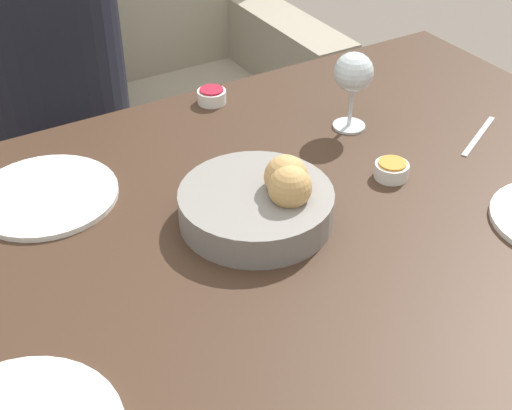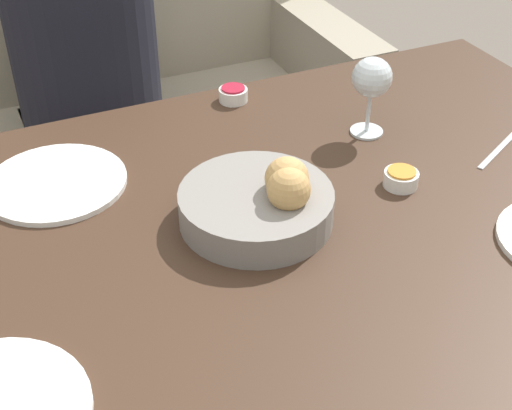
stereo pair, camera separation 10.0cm
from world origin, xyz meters
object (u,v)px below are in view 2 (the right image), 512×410
seated_person (95,120)px  wine_glass (372,80)px  fork_silver (499,149)px  plate_far_center (56,183)px  jam_bowl_honey (401,178)px  bread_basket (261,203)px  jam_bowl_berry (233,94)px  couch (79,151)px

seated_person → wine_glass: size_ratio=7.64×
fork_silver → plate_far_center: bearing=163.9°
wine_glass → jam_bowl_honey: wine_glass is taller
seated_person → jam_bowl_honey: bearing=-68.1°
bread_basket → wine_glass: 0.36m
jam_bowl_berry → jam_bowl_honey: (0.14, -0.41, 0.00)m
plate_far_center → jam_bowl_honey: jam_bowl_honey is taller
jam_bowl_honey → jam_bowl_berry: bearing=109.1°
wine_glass → fork_silver: size_ratio=0.99×
bread_basket → fork_silver: bread_basket is taller
seated_person → plate_far_center: bearing=-107.2°
couch → jam_bowl_honey: (0.39, -1.03, 0.42)m
wine_glass → fork_silver: (0.19, -0.16, -0.11)m
bread_basket → plate_far_center: size_ratio=1.02×
couch → seated_person: 0.23m
jam_bowl_berry → fork_silver: 0.54m
seated_person → bread_basket: (0.09, -0.87, 0.27)m
bread_basket → jam_bowl_honey: bread_basket is taller
jam_bowl_berry → jam_bowl_honey: bearing=-70.9°
couch → jam_bowl_honey: couch is taller
couch → bread_basket: 1.12m
couch → plate_far_center: bearing=-101.6°
plate_far_center → jam_bowl_berry: bearing=21.7°
plate_far_center → jam_bowl_honey: 0.60m
jam_bowl_berry → fork_silver: (0.38, -0.39, -0.01)m
plate_far_center → wine_glass: bearing=-6.6°
couch → bread_basket: bearing=-83.1°
couch → plate_far_center: (-0.16, -0.78, 0.41)m
jam_bowl_honey → wine_glass: bearing=76.6°
seated_person → plate_far_center: seated_person is taller
bread_basket → plate_far_center: bearing=139.6°
bread_basket → jam_bowl_berry: (0.12, 0.40, -0.02)m
jam_bowl_honey → couch: bearing=110.6°
jam_bowl_honey → fork_silver: bearing=5.5°
wine_glass → jam_bowl_honey: (-0.04, -0.18, -0.10)m
jam_bowl_honey → fork_silver: 0.24m
plate_far_center → jam_bowl_berry: size_ratio=4.07×
wine_glass → jam_bowl_berry: size_ratio=2.59×
plate_far_center → jam_bowl_berry: (0.40, 0.16, 0.01)m
seated_person → jam_bowl_berry: seated_person is taller
seated_person → bread_basket: seated_person is taller
bread_basket → plate_far_center: 0.37m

